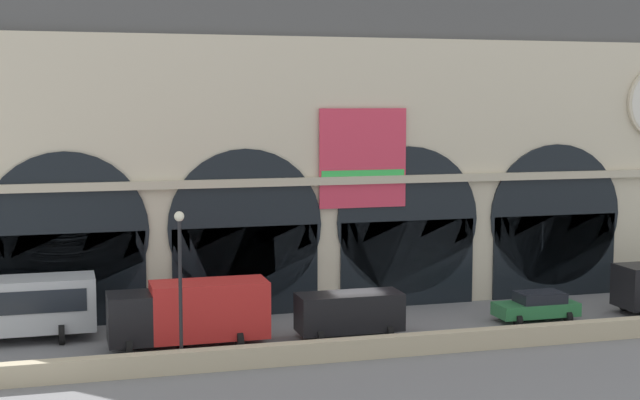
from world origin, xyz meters
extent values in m
plane|color=slate|center=(0.00, 0.00, 0.00)|extent=(200.00, 200.00, 0.00)
cube|color=#BCAD8C|center=(0.00, -4.65, 0.47)|extent=(90.00, 0.70, 0.95)
cube|color=beige|center=(0.00, 7.26, 7.54)|extent=(48.50, 4.52, 15.08)
cube|color=black|center=(-13.99, 4.95, 2.45)|extent=(7.97, 0.20, 4.90)
cylinder|color=black|center=(-13.99, 4.95, 4.90)|extent=(8.39, 0.20, 8.39)
cube|color=black|center=(-4.66, 4.95, 2.45)|extent=(7.97, 0.20, 4.90)
cylinder|color=black|center=(-4.66, 4.95, 4.90)|extent=(8.39, 0.20, 8.39)
cube|color=black|center=(4.66, 4.95, 2.45)|extent=(7.97, 0.20, 4.90)
cylinder|color=black|center=(4.66, 4.95, 4.90)|extent=(8.39, 0.20, 8.39)
cube|color=black|center=(13.99, 4.95, 2.45)|extent=(7.97, 0.20, 4.90)
cylinder|color=black|center=(13.99, 4.95, 4.90)|extent=(8.39, 0.20, 8.39)
cube|color=#D8334C|center=(1.92, 4.83, 8.48)|extent=(5.00, 0.12, 5.49)
cube|color=green|center=(1.92, 4.75, 7.46)|extent=(4.80, 0.04, 0.73)
cube|color=#C0B49A|center=(0.00, 4.85, 7.27)|extent=(48.50, 0.50, 0.44)
cylinder|color=black|center=(-14.35, 1.57, 0.50)|extent=(0.28, 1.00, 1.00)
cylinder|color=black|center=(-14.35, 3.82, 0.50)|extent=(0.28, 1.00, 1.00)
cube|color=black|center=(-11.30, -0.63, 1.57)|extent=(2.00, 2.30, 2.30)
cube|color=red|center=(-7.55, -0.63, 1.77)|extent=(5.50, 2.30, 2.70)
cylinder|color=black|center=(-11.40, -1.67, 0.42)|extent=(0.28, 0.84, 0.84)
cylinder|color=black|center=(-11.40, 0.40, 0.42)|extent=(0.28, 0.84, 0.84)
cylinder|color=black|center=(-6.30, -1.67, 0.42)|extent=(0.28, 0.84, 0.84)
cylinder|color=black|center=(-6.30, 0.40, 0.42)|extent=(0.28, 0.84, 0.84)
cube|color=black|center=(-0.64, -0.86, 1.27)|extent=(5.20, 2.00, 1.86)
cylinder|color=black|center=(-2.41, -1.76, 0.34)|extent=(0.28, 0.68, 0.68)
cylinder|color=black|center=(-2.41, 0.04, 0.34)|extent=(0.28, 0.68, 0.68)
cylinder|color=black|center=(1.13, -1.76, 0.34)|extent=(0.28, 0.68, 0.68)
cylinder|color=black|center=(1.13, 0.04, 0.34)|extent=(0.28, 0.68, 0.68)
cube|color=#2D7A42|center=(9.89, -0.39, 0.65)|extent=(4.40, 1.80, 0.70)
cube|color=black|center=(10.11, -0.39, 1.27)|extent=(2.46, 1.62, 0.55)
cylinder|color=black|center=(8.43, -1.20, 0.30)|extent=(0.28, 0.60, 0.60)
cylinder|color=black|center=(8.43, 0.42, 0.30)|extent=(0.28, 0.60, 0.60)
cylinder|color=black|center=(11.34, -1.20, 0.30)|extent=(0.28, 0.60, 0.60)
cylinder|color=black|center=(11.34, 0.42, 0.30)|extent=(0.28, 0.60, 0.60)
cube|color=black|center=(15.95, -0.60, 1.57)|extent=(2.00, 2.30, 2.30)
cylinder|color=black|center=(15.85, 0.44, 0.42)|extent=(0.28, 0.84, 0.84)
cylinder|color=black|center=(-9.30, -3.85, 3.25)|extent=(0.16, 0.16, 6.50)
sphere|color=#F2EDCC|center=(-9.30, -3.85, 6.68)|extent=(0.44, 0.44, 0.44)
camera|label=1|loc=(-14.15, -43.42, 11.66)|focal=51.78mm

